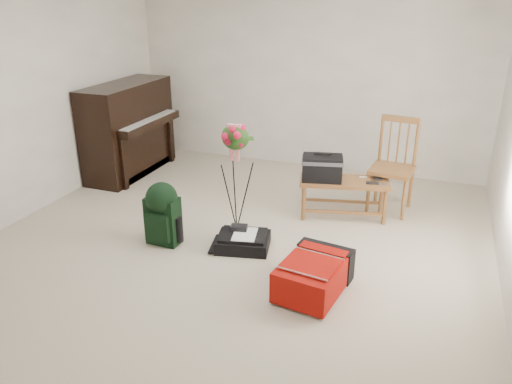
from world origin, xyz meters
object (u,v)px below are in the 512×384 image
at_px(dining_chair, 393,167).
at_px(red_suitcase, 315,272).
at_px(piano, 130,131).
at_px(green_backpack, 162,211).
at_px(bench, 329,171).
at_px(black_duffel, 243,241).
at_px(flower_stand, 236,179).

distance_m(dining_chair, red_suitcase, 2.03).
distance_m(piano, dining_chair, 3.56).
bearing_deg(red_suitcase, green_backpack, 178.82).
bearing_deg(piano, green_backpack, -48.77).
distance_m(bench, black_duffel, 1.32).
xyz_separation_m(red_suitcase, flower_stand, (-1.07, 0.81, 0.43)).
xyz_separation_m(piano, black_duffel, (2.30, -1.53, -0.52)).
bearing_deg(dining_chair, piano, -174.42).
distance_m(piano, flower_stand, 2.39).
height_order(green_backpack, flower_stand, flower_stand).
bearing_deg(green_backpack, red_suitcase, -8.02).
bearing_deg(dining_chair, flower_stand, -136.06).
xyz_separation_m(red_suitcase, black_duffel, (-0.85, 0.46, -0.08)).
distance_m(piano, red_suitcase, 3.76).
distance_m(dining_chair, black_duffel, 2.00).
relative_size(piano, bench, 1.43).
xyz_separation_m(piano, flower_stand, (2.08, -1.18, -0.01)).
relative_size(red_suitcase, green_backpack, 1.19).
bearing_deg(green_backpack, dining_chair, 40.70).
relative_size(green_backpack, flower_stand, 0.54).
bearing_deg(bench, green_backpack, -151.50).
height_order(bench, flower_stand, flower_stand).
height_order(dining_chair, green_backpack, dining_chair).
xyz_separation_m(bench, flower_stand, (-0.83, -0.73, 0.05)).
xyz_separation_m(black_duffel, flower_stand, (-0.22, 0.35, 0.51)).
bearing_deg(bench, black_duffel, -132.81).
height_order(piano, dining_chair, piano).
relative_size(bench, red_suitcase, 1.35).
distance_m(bench, flower_stand, 1.10).
distance_m(bench, red_suitcase, 1.61).
bearing_deg(green_backpack, black_duffel, 14.38).
bearing_deg(bench, red_suitcase, -94.42).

